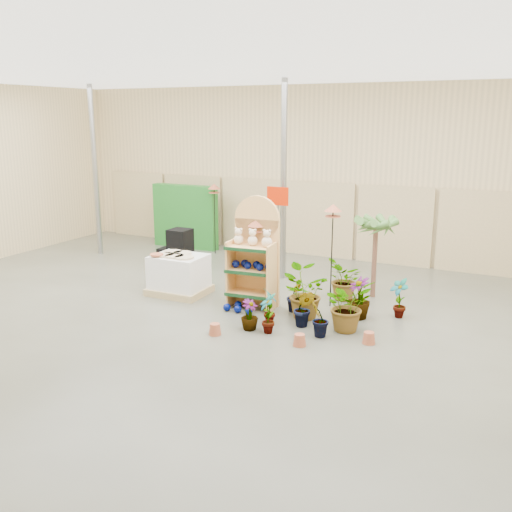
% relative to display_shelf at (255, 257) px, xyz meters
% --- Properties ---
extents(room, '(15.20, 12.10, 4.70)m').
position_rel_display_shelf_xyz_m(room, '(-0.32, -0.51, 1.21)').
color(room, '#4D4E42').
rests_on(room, ground).
extents(display_shelf, '(0.97, 0.66, 2.20)m').
position_rel_display_shelf_xyz_m(display_shelf, '(0.00, 0.00, 0.00)').
color(display_shelf, '#DEA25A').
rests_on(display_shelf, ground).
extents(teddy_bears, '(0.81, 0.20, 0.34)m').
position_rel_display_shelf_xyz_m(teddy_bears, '(0.02, -0.10, 0.39)').
color(teddy_bears, beige).
rests_on(teddy_bears, display_shelf).
extents(gazing_balls_shelf, '(0.81, 0.28, 0.15)m').
position_rel_display_shelf_xyz_m(gazing_balls_shelf, '(-0.00, -0.12, -0.14)').
color(gazing_balls_shelf, '#020C56').
rests_on(gazing_balls_shelf, display_shelf).
extents(gazing_balls_floor, '(0.63, 0.39, 0.15)m').
position_rel_display_shelf_xyz_m(gazing_balls_floor, '(-0.10, -0.45, -0.93)').
color(gazing_balls_floor, '#020C56').
rests_on(gazing_balls_floor, ground).
extents(pallet_stack, '(1.20, 1.01, 0.88)m').
position_rel_display_shelf_xyz_m(pallet_stack, '(-1.80, -0.02, -0.58)').
color(pallet_stack, tan).
rests_on(pallet_stack, ground).
extents(charcoal_planters, '(0.80, 0.50, 1.00)m').
position_rel_display_shelf_xyz_m(charcoal_planters, '(-3.01, 1.70, -0.59)').
color(charcoal_planters, black).
rests_on(charcoal_planters, ground).
extents(trellis_stock, '(2.00, 0.30, 1.80)m').
position_rel_display_shelf_xyz_m(trellis_stock, '(-4.12, 3.78, -0.11)').
color(trellis_stock, '#1E6920').
rests_on(trellis_stock, ground).
extents(offer_sign, '(0.50, 0.08, 2.20)m').
position_rel_display_shelf_xyz_m(offer_sign, '(-0.22, 1.56, 0.56)').
color(offer_sign, gray).
rests_on(offer_sign, ground).
extents(bird_table_front, '(0.34, 0.34, 1.74)m').
position_rel_display_shelf_xyz_m(bird_table_front, '(-0.02, 0.09, 0.60)').
color(bird_table_front, black).
rests_on(bird_table_front, ground).
extents(bird_table_right, '(0.34, 0.34, 2.06)m').
position_rel_display_shelf_xyz_m(bird_table_right, '(1.36, 0.63, 0.90)').
color(bird_table_right, black).
rests_on(bird_table_right, ground).
extents(bird_table_back, '(0.34, 0.34, 1.93)m').
position_rel_display_shelf_xyz_m(bird_table_back, '(-2.97, 3.49, 0.78)').
color(bird_table_back, black).
rests_on(bird_table_back, ground).
extents(palm, '(0.70, 0.70, 1.81)m').
position_rel_display_shelf_xyz_m(palm, '(1.96, 1.61, 0.54)').
color(palm, brown).
rests_on(palm, ground).
extents(potted_plant_0, '(0.38, 0.43, 0.67)m').
position_rel_display_shelf_xyz_m(potted_plant_0, '(0.70, -0.80, -0.67)').
color(potted_plant_0, '#467430').
rests_on(potted_plant_0, ground).
extents(potted_plant_1, '(0.42, 0.36, 0.69)m').
position_rel_display_shelf_xyz_m(potted_plant_1, '(1.32, -0.67, -0.66)').
color(potted_plant_1, '#467430').
rests_on(potted_plant_1, ground).
extents(potted_plant_2, '(0.91, 0.79, 0.99)m').
position_rel_display_shelf_xyz_m(potted_plant_2, '(1.12, -0.26, -0.51)').
color(potted_plant_2, '#467430').
rests_on(potted_plant_2, ground).
extents(potted_plant_3, '(0.63, 0.63, 0.79)m').
position_rel_display_shelf_xyz_m(potted_plant_3, '(2.06, 0.21, -0.61)').
color(potted_plant_3, '#467430').
rests_on(potted_plant_3, ground).
extents(potted_plant_4, '(0.48, 0.46, 0.76)m').
position_rel_display_shelf_xyz_m(potted_plant_4, '(2.73, 0.59, -0.63)').
color(potted_plant_4, '#467430').
rests_on(potted_plant_4, ground).
extents(potted_plant_5, '(0.29, 0.35, 0.63)m').
position_rel_display_shelf_xyz_m(potted_plant_5, '(0.83, 0.05, -0.69)').
color(potted_plant_5, '#467430').
rests_on(potted_plant_5, ground).
extents(potted_plant_6, '(0.88, 0.95, 0.87)m').
position_rel_display_shelf_xyz_m(potted_plant_6, '(1.49, 1.12, -0.57)').
color(potted_plant_6, '#467430').
rests_on(potted_plant_6, ground).
extents(potted_plant_7, '(0.38, 0.38, 0.55)m').
position_rel_display_shelf_xyz_m(potted_plant_7, '(0.51, -1.23, -0.73)').
color(potted_plant_7, '#467430').
rests_on(potted_plant_7, ground).
extents(potted_plant_8, '(0.42, 0.46, 0.72)m').
position_rel_display_shelf_xyz_m(potted_plant_8, '(0.86, -1.22, -0.64)').
color(potted_plant_8, '#467430').
rests_on(potted_plant_8, ground).
extents(potted_plant_9, '(0.31, 0.38, 0.64)m').
position_rel_display_shelf_xyz_m(potted_plant_9, '(1.74, -1.03, -0.68)').
color(potted_plant_9, '#467430').
rests_on(potted_plant_9, ground).
extents(potted_plant_10, '(1.08, 1.11, 0.93)m').
position_rel_display_shelf_xyz_m(potted_plant_10, '(2.06, -0.49, -0.54)').
color(potted_plant_10, '#467430').
rests_on(potted_plant_10, ground).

